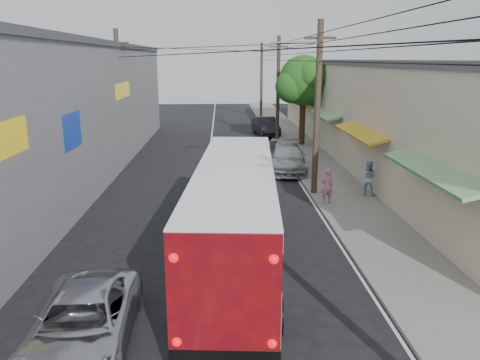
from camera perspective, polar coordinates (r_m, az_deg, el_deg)
The scene contains 12 objects.
sidewalk at distance 29.57m, azimuth 8.86°, elevation 2.18°, with size 3.00×80.00×0.12m, color slate.
building_right at distance 32.15m, azimuth 16.35°, elevation 8.34°, with size 7.09×40.00×6.25m.
building_left at distance 28.04m, azimuth -21.90°, elevation 8.08°, with size 7.20×36.00×7.25m.
utility_poles at distance 28.83m, azimuth 2.36°, elevation 10.20°, with size 11.80×45.28×8.00m.
street_tree at distance 34.92m, azimuth 7.86°, elevation 11.73°, with size 4.40×4.00×6.60m.
coach_bus at distance 14.56m, azimuth -0.57°, elevation -4.12°, with size 3.16×11.16×3.18m.
jeepney at distance 11.34m, azimuth -18.61°, elevation -16.21°, with size 2.15×4.66×1.30m, color silver.
parked_suv at distance 27.18m, azimuth 5.78°, elevation 2.68°, with size 2.11×5.19×1.51m, color #A3A3AB.
parked_car_mid at distance 29.03m, azimuth 3.66°, elevation 3.39°, with size 1.66×4.12×1.40m, color #29292E.
parked_car_far at distance 40.09m, azimuth 3.16°, elevation 6.57°, with size 1.60×4.59×1.51m, color black.
pedestrian_near at distance 20.85m, azimuth 10.52°, elevation -0.70°, with size 0.58×0.38×1.58m, color #C86996.
pedestrian_far at distance 22.53m, azimuth 15.33°, elevation 0.26°, with size 0.80×0.62×1.65m, color #9AC0E0.
Camera 1 is at (0.79, -8.33, 6.30)m, focal length 35.00 mm.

